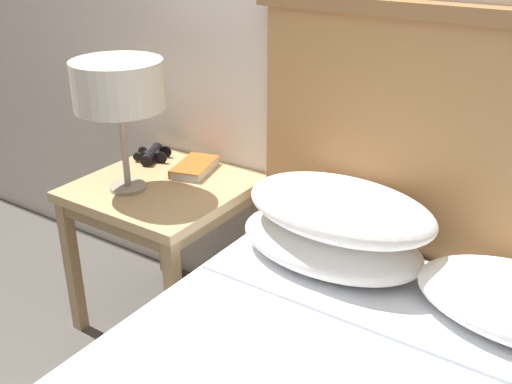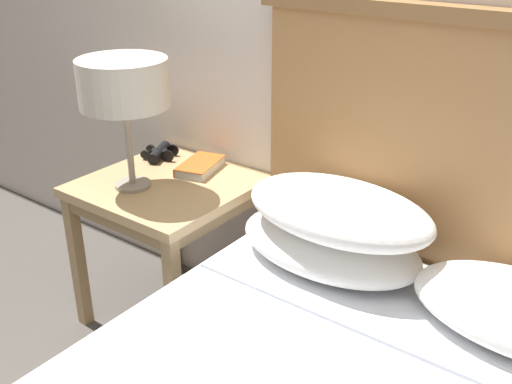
{
  "view_description": "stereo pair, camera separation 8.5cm",
  "coord_description": "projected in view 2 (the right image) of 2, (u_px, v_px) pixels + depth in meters",
  "views": [
    {
      "loc": [
        0.69,
        -0.85,
        1.49
      ],
      "look_at": [
        -0.26,
        0.57,
        0.69
      ],
      "focal_mm": 42.0,
      "sensor_mm": 36.0,
      "label": 1
    },
    {
      "loc": [
        0.76,
        -0.8,
        1.49
      ],
      "look_at": [
        -0.26,
        0.57,
        0.69
      ],
      "focal_mm": 42.0,
      "sensor_mm": 36.0,
      "label": 2
    }
  ],
  "objects": [
    {
      "name": "nightstand",
      "position": [
        169.0,
        201.0,
        2.25
      ],
      "size": [
        0.58,
        0.58,
        0.59
      ],
      "color": "tan",
      "rests_on": "ground_plane"
    },
    {
      "name": "table_lamp",
      "position": [
        124.0,
        85.0,
        2.02
      ],
      "size": [
        0.31,
        0.31,
        0.46
      ],
      "color": "gray",
      "rests_on": "nightstand"
    },
    {
      "name": "binoculars_pair",
      "position": [
        159.0,
        152.0,
        2.42
      ],
      "size": [
        0.16,
        0.16,
        0.05
      ],
      "color": "black",
      "rests_on": "nightstand"
    },
    {
      "name": "book_on_nightstand",
      "position": [
        200.0,
        166.0,
        2.3
      ],
      "size": [
        0.17,
        0.23,
        0.04
      ],
      "color": "silver",
      "rests_on": "nightstand"
    }
  ]
}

